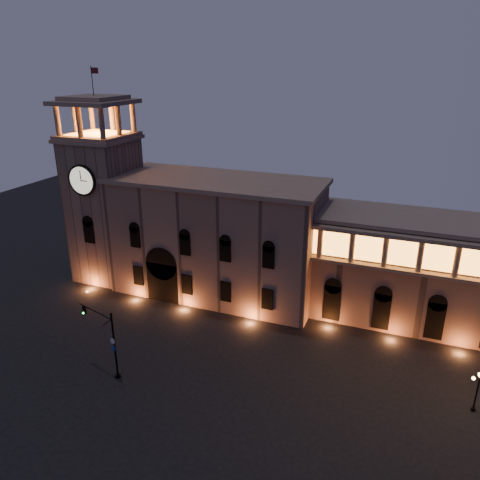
{
  "coord_description": "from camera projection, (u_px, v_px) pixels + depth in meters",
  "views": [
    {
      "loc": [
        24.7,
        -36.71,
        32.97
      ],
      "look_at": [
        4.07,
        16.0,
        11.34
      ],
      "focal_mm": 35.0,
      "sensor_mm": 36.0,
      "label": 1
    }
  ],
  "objects": [
    {
      "name": "colonnade_wing",
      "position": [
        467.0,
        277.0,
        59.41
      ],
      "size": [
        40.6,
        11.5,
        14.5
      ],
      "color": "#7B5E4F",
      "rests_on": "ground"
    },
    {
      "name": "clock_tower",
      "position": [
        105.0,
        202.0,
        72.87
      ],
      "size": [
        9.8,
        9.8,
        32.4
      ],
      "color": "#806353",
      "rests_on": "ground"
    },
    {
      "name": "traffic_light",
      "position": [
        109.0,
        341.0,
        51.28
      ],
      "size": [
        5.75,
        1.98,
        8.18
      ],
      "rotation": [
        0.0,
        0.0,
        -0.29
      ],
      "color": "black",
      "rests_on": "ground"
    },
    {
      "name": "ground",
      "position": [
        154.0,
        378.0,
        52.11
      ],
      "size": [
        160.0,
        160.0,
        0.0
      ],
      "primitive_type": "plane",
      "color": "black",
      "rests_on": "ground"
    },
    {
      "name": "street_lamp_near",
      "position": [
        478.0,
        388.0,
        46.28
      ],
      "size": [
        1.58,
        0.46,
        4.55
      ],
      "rotation": [
        0.0,
        0.0,
        -0.04
      ],
      "color": "black",
      "rests_on": "ground"
    },
    {
      "name": "government_building",
      "position": [
        216.0,
        237.0,
        68.76
      ],
      "size": [
        30.8,
        12.8,
        17.6
      ],
      "color": "#806353",
      "rests_on": "ground"
    }
  ]
}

